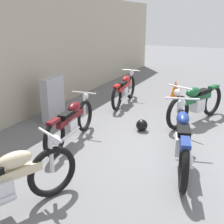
{
  "coord_description": "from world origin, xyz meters",
  "views": [
    {
      "loc": [
        -4.72,
        -1.07,
        2.38
      ],
      "look_at": [
        0.14,
        1.25,
        0.55
      ],
      "focal_mm": 44.72,
      "sensor_mm": 36.0,
      "label": 1
    }
  ],
  "objects_px": {
    "helmet": "(142,125)",
    "motorcycle_red": "(124,89)",
    "motorcycle_maroon": "(71,122)",
    "motorcycle_green": "(196,103)",
    "motorcycle_blue": "(182,139)",
    "traffic_cone": "(175,89)",
    "stone_marker": "(53,99)",
    "motorcycle_cream": "(4,185)"
  },
  "relations": [
    {
      "from": "helmet",
      "to": "stone_marker",
      "type": "bearing_deg",
      "value": 96.17
    },
    {
      "from": "traffic_cone",
      "to": "helmet",
      "type": "bearing_deg",
      "value": 179.53
    },
    {
      "from": "motorcycle_green",
      "to": "motorcycle_red",
      "type": "xyz_separation_m",
      "value": [
        0.66,
        2.11,
        -0.05
      ]
    },
    {
      "from": "motorcycle_red",
      "to": "motorcycle_maroon",
      "type": "distance_m",
      "value": 2.88
    },
    {
      "from": "traffic_cone",
      "to": "motorcycle_maroon",
      "type": "height_order",
      "value": "motorcycle_maroon"
    },
    {
      "from": "stone_marker",
      "to": "motorcycle_red",
      "type": "distance_m",
      "value": 2.22
    },
    {
      "from": "traffic_cone",
      "to": "motorcycle_cream",
      "type": "bearing_deg",
      "value": 174.62
    },
    {
      "from": "traffic_cone",
      "to": "motorcycle_red",
      "type": "height_order",
      "value": "motorcycle_red"
    },
    {
      "from": "motorcycle_maroon",
      "to": "motorcycle_blue",
      "type": "bearing_deg",
      "value": -96.38
    },
    {
      "from": "traffic_cone",
      "to": "motorcycle_blue",
      "type": "bearing_deg",
      "value": -165.37
    },
    {
      "from": "motorcycle_green",
      "to": "motorcycle_blue",
      "type": "relative_size",
      "value": 0.95
    },
    {
      "from": "helmet",
      "to": "motorcycle_cream",
      "type": "distance_m",
      "value": 3.44
    },
    {
      "from": "helmet",
      "to": "motorcycle_maroon",
      "type": "relative_size",
      "value": 0.13
    },
    {
      "from": "helmet",
      "to": "motorcycle_red",
      "type": "xyz_separation_m",
      "value": [
        1.73,
        1.16,
        0.3
      ]
    },
    {
      "from": "traffic_cone",
      "to": "motorcycle_blue",
      "type": "xyz_separation_m",
      "value": [
        -4.13,
        -1.08,
        0.2
      ]
    },
    {
      "from": "motorcycle_cream",
      "to": "motorcycle_green",
      "type": "bearing_deg",
      "value": 4.4
    },
    {
      "from": "helmet",
      "to": "motorcycle_maroon",
      "type": "bearing_deg",
      "value": 137.08
    },
    {
      "from": "helmet",
      "to": "motorcycle_red",
      "type": "bearing_deg",
      "value": 33.87
    },
    {
      "from": "motorcycle_green",
      "to": "motorcycle_blue",
      "type": "bearing_deg",
      "value": 27.11
    },
    {
      "from": "motorcycle_cream",
      "to": "motorcycle_red",
      "type": "xyz_separation_m",
      "value": [
        5.11,
        0.59,
        -0.03
      ]
    },
    {
      "from": "motorcycle_cream",
      "to": "motorcycle_maroon",
      "type": "relative_size",
      "value": 1.0
    },
    {
      "from": "helmet",
      "to": "traffic_cone",
      "type": "xyz_separation_m",
      "value": [
        2.98,
        -0.02,
        0.15
      ]
    },
    {
      "from": "motorcycle_green",
      "to": "motorcycle_red",
      "type": "relative_size",
      "value": 1.04
    },
    {
      "from": "stone_marker",
      "to": "motorcycle_red",
      "type": "height_order",
      "value": "stone_marker"
    },
    {
      "from": "helmet",
      "to": "motorcycle_cream",
      "type": "relative_size",
      "value": 0.13
    },
    {
      "from": "motorcycle_cream",
      "to": "motorcycle_maroon",
      "type": "height_order",
      "value": "motorcycle_cream"
    },
    {
      "from": "motorcycle_blue",
      "to": "motorcycle_maroon",
      "type": "relative_size",
      "value": 1.1
    },
    {
      "from": "stone_marker",
      "to": "motorcycle_green",
      "type": "xyz_separation_m",
      "value": [
        1.31,
        -3.15,
        -0.05
      ]
    },
    {
      "from": "helmet",
      "to": "motorcycle_green",
      "type": "height_order",
      "value": "motorcycle_green"
    },
    {
      "from": "motorcycle_blue",
      "to": "motorcycle_maroon",
      "type": "distance_m",
      "value": 2.17
    },
    {
      "from": "traffic_cone",
      "to": "stone_marker",
      "type": "bearing_deg",
      "value": 145.37
    },
    {
      "from": "traffic_cone",
      "to": "motorcycle_green",
      "type": "xyz_separation_m",
      "value": [
        -1.91,
        -0.93,
        0.2
      ]
    },
    {
      "from": "stone_marker",
      "to": "motorcycle_blue",
      "type": "relative_size",
      "value": 0.48
    },
    {
      "from": "motorcycle_maroon",
      "to": "motorcycle_cream",
      "type": "bearing_deg",
      "value": -173.73
    },
    {
      "from": "helmet",
      "to": "motorcycle_cream",
      "type": "xyz_separation_m",
      "value": [
        -3.38,
        0.57,
        0.33
      ]
    },
    {
      "from": "motorcycle_maroon",
      "to": "stone_marker",
      "type": "bearing_deg",
      "value": 44.64
    },
    {
      "from": "stone_marker",
      "to": "motorcycle_cream",
      "type": "height_order",
      "value": "stone_marker"
    },
    {
      "from": "helmet",
      "to": "motorcycle_green",
      "type": "xyz_separation_m",
      "value": [
        1.07,
        -0.95,
        0.35
      ]
    },
    {
      "from": "motorcycle_cream",
      "to": "motorcycle_green",
      "type": "distance_m",
      "value": 4.7
    },
    {
      "from": "helmet",
      "to": "motorcycle_green",
      "type": "relative_size",
      "value": 0.12
    },
    {
      "from": "helmet",
      "to": "traffic_cone",
      "type": "height_order",
      "value": "traffic_cone"
    },
    {
      "from": "helmet",
      "to": "motorcycle_red",
      "type": "distance_m",
      "value": 2.1
    }
  ]
}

